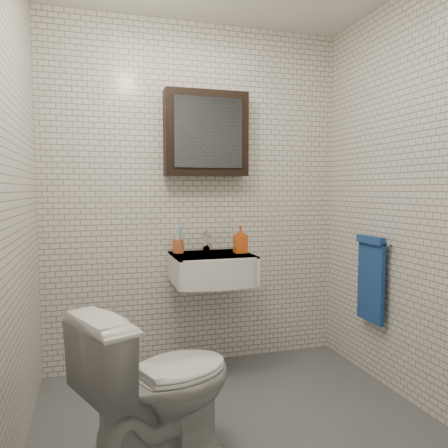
{
  "coord_description": "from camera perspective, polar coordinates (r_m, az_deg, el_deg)",
  "views": [
    {
      "loc": [
        -0.73,
        -2.14,
        1.3
      ],
      "look_at": [
        0.04,
        0.45,
        1.09
      ],
      "focal_mm": 35.0,
      "sensor_mm": 36.0,
      "label": 1
    }
  ],
  "objects": [
    {
      "name": "ground",
      "position": [
        2.61,
        2.14,
        -25.25
      ],
      "size": [
        2.2,
        2.0,
        0.01
      ],
      "primitive_type": "cube",
      "color": "#4F5257",
      "rests_on": "ground"
    },
    {
      "name": "room_shell",
      "position": [
        2.27,
        2.25,
        8.7
      ],
      "size": [
        2.22,
        2.02,
        2.51
      ],
      "color": "silver",
      "rests_on": "ground"
    },
    {
      "name": "washbasin",
      "position": [
        3.03,
        -1.38,
        -5.82
      ],
      "size": [
        0.55,
        0.5,
        0.2
      ],
      "color": "white",
      "rests_on": "room_shell"
    },
    {
      "name": "faucet",
      "position": [
        3.2,
        -2.31,
        -2.36
      ],
      "size": [
        0.06,
        0.2,
        0.15
      ],
      "color": "silver",
      "rests_on": "washbasin"
    },
    {
      "name": "mirror_cabinet",
      "position": [
        3.19,
        -2.34,
        11.7
      ],
      "size": [
        0.6,
        0.15,
        0.6
      ],
      "color": "black",
      "rests_on": "room_shell"
    },
    {
      "name": "towel_rail",
      "position": [
        3.12,
        18.64,
        -6.37
      ],
      "size": [
        0.09,
        0.3,
        0.58
      ],
      "color": "silver",
      "rests_on": "room_shell"
    },
    {
      "name": "toothbrush_cup",
      "position": [
        3.13,
        -6.01,
        -2.8
      ],
      "size": [
        0.08,
        0.08,
        0.21
      ],
      "rotation": [
        0.0,
        0.0,
        0.1
      ],
      "color": "#B6552D",
      "rests_on": "washbasin"
    },
    {
      "name": "soap_bottle",
      "position": [
        3.11,
        2.16,
        -2.01
      ],
      "size": [
        0.09,
        0.09,
        0.19
      ],
      "primitive_type": "imported",
      "rotation": [
        0.0,
        0.0,
        -0.05
      ],
      "color": "orange",
      "rests_on": "washbasin"
    },
    {
      "name": "toilet",
      "position": [
        2.22,
        -8.41,
        -19.92
      ],
      "size": [
        0.86,
        0.7,
        0.77
      ],
      "primitive_type": "imported",
      "rotation": [
        0.0,
        0.0,
        1.99
      ],
      "color": "silver",
      "rests_on": "ground"
    }
  ]
}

